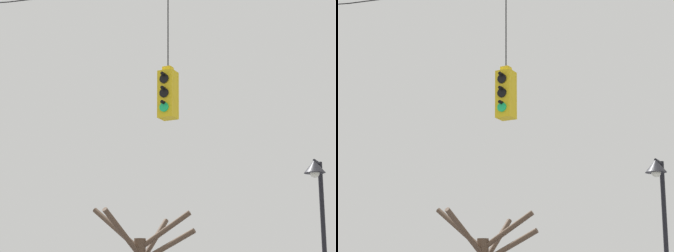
# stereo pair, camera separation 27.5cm
# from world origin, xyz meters

# --- Properties ---
(traffic_light_near_left_pole) EXTENTS (0.34, 0.58, 3.22)m
(traffic_light_near_left_pole) POSITION_xyz_m (0.05, -0.44, 5.38)
(traffic_light_near_left_pole) COLOR yellow
(street_lamp) EXTENTS (0.54, 0.93, 4.60)m
(street_lamp) POSITION_xyz_m (1.95, 4.29, 3.61)
(street_lamp) COLOR black
(street_lamp) RESTS_ON ground_plane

